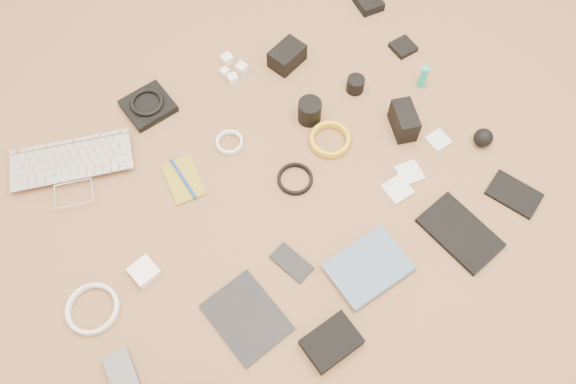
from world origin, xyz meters
TOP-DOWN VIEW (x-y plane):
  - laptop at (-0.48, 0.39)m, footprint 0.43×0.37m
  - headphone_pouch at (-0.17, 0.50)m, footprint 0.15×0.14m
  - headphones at (-0.17, 0.50)m, footprint 0.13×0.13m
  - charger_a at (0.11, 0.47)m, footprint 0.03×0.03m
  - charger_b at (0.14, 0.51)m, footprint 0.04×0.04m
  - charger_c at (0.16, 0.45)m, footprint 0.04×0.04m
  - charger_d at (0.12, 0.43)m, footprint 0.04×0.04m
  - dslr_camera at (0.31, 0.40)m, footprint 0.13×0.11m
  - lens_pouch at (0.70, 0.44)m, footprint 0.10×0.11m
  - notebook_olive at (-0.21, 0.20)m, footprint 0.12×0.16m
  - pen_blue at (-0.21, 0.20)m, footprint 0.01×0.16m
  - cable_white_a at (-0.02, 0.23)m, footprint 0.12×0.12m
  - lens_a at (0.24, 0.17)m, footprint 0.08×0.08m
  - lens_b at (0.43, 0.17)m, footprint 0.07×0.07m
  - card_reader at (0.67, 0.22)m, footprint 0.08×0.08m
  - power_brick at (-0.44, 0.00)m, footprint 0.08×0.08m
  - cable_white_b at (-0.61, -0.01)m, footprint 0.14×0.14m
  - cable_black at (0.07, 0.01)m, footprint 0.14×0.14m
  - cable_yellow at (0.24, 0.06)m, footprint 0.16×0.16m
  - flash at (0.46, -0.03)m, footprint 0.10×0.13m
  - lens_cleaner at (0.62, 0.06)m, footprint 0.03×0.03m
  - battery_charger at (-0.62, -0.20)m, footprint 0.08×0.11m
  - tablet at (-0.28, -0.26)m, footprint 0.18×0.22m
  - phone at (-0.09, -0.20)m, footprint 0.09×0.13m
  - filter_case_left at (0.30, -0.20)m, footprint 0.08×0.08m
  - filter_case_mid at (0.37, -0.17)m, footprint 0.09×0.09m
  - filter_case_right at (0.52, -0.13)m, footprint 0.06×0.06m
  - air_blower at (0.62, -0.22)m, footprint 0.07×0.07m
  - drive_case at (-0.14, -0.45)m, footprint 0.14×0.10m
  - paperback at (0.07, -0.42)m, footprint 0.22×0.16m
  - notebook_black_a at (0.36, -0.41)m, footprint 0.16×0.24m
  - notebook_black_b at (0.58, -0.41)m, footprint 0.14×0.17m

SIDE VIEW (x-z plane):
  - notebook_olive at x=-0.21m, z-range 0.00..0.01m
  - filter_case_right at x=0.52m, z-range 0.00..0.01m
  - phone at x=-0.09m, z-range 0.00..0.01m
  - tablet at x=-0.28m, z-range 0.00..0.01m
  - filter_case_mid at x=0.37m, z-range 0.00..0.01m
  - cable_black at x=0.07m, z-range 0.00..0.01m
  - cable_white_a at x=-0.02m, z-range 0.00..0.01m
  - filter_case_left at x=0.30m, z-range 0.00..0.01m
  - cable_white_b at x=-0.61m, z-range 0.00..0.01m
  - notebook_black_b at x=0.58m, z-range 0.00..0.01m
  - cable_yellow at x=0.24m, z-range 0.00..0.01m
  - notebook_black_a at x=0.36m, z-range 0.00..0.02m
  - card_reader at x=0.67m, z-range 0.00..0.02m
  - paperback at x=0.07m, z-range 0.00..0.02m
  - charger_a at x=0.11m, z-range 0.00..0.02m
  - headphone_pouch at x=-0.17m, z-range 0.00..0.03m
  - pen_blue at x=-0.21m, z-range 0.01..0.02m
  - battery_charger at x=-0.62m, z-range 0.00..0.03m
  - laptop at x=-0.48m, z-range 0.00..0.03m
  - charger_d at x=0.12m, z-range 0.00..0.03m
  - power_brick at x=-0.44m, z-range 0.00..0.03m
  - charger_c at x=0.16m, z-range 0.00..0.03m
  - charger_b at x=0.14m, z-range 0.00..0.03m
  - lens_pouch at x=0.70m, z-range 0.00..0.03m
  - drive_case at x=-0.14m, z-range 0.00..0.04m
  - lens_b at x=0.43m, z-range 0.00..0.05m
  - air_blower at x=0.62m, z-range 0.00..0.06m
  - headphones at x=-0.17m, z-range 0.03..0.04m
  - dslr_camera at x=0.31m, z-range 0.00..0.07m
  - lens_a at x=0.24m, z-range 0.00..0.08m
  - lens_cleaner at x=0.62m, z-range 0.00..0.09m
  - flash at x=0.46m, z-range 0.00..0.09m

